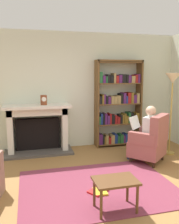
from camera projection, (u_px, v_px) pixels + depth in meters
ground at (104, 196)px, 3.54m from camera, size 14.00×14.00×0.00m
back_wall at (71, 91)px, 5.75m from camera, size 5.60×0.10×2.70m
area_rug at (98, 187)px, 3.82m from camera, size 2.40×1.80×0.01m
fireplace at (38, 127)px, 5.44m from camera, size 1.49×0.64×1.08m
mantel_clock at (44, 100)px, 5.28m from camera, size 0.14×0.14×0.21m
bookshelf at (118, 105)px, 5.88m from camera, size 1.13×0.32×2.07m
armchair_reading at (150, 141)px, 4.83m from camera, size 0.89×0.89×0.97m
seated_reader at (145, 131)px, 4.87m from camera, size 0.57×0.59×1.14m
side_table at (115, 184)px, 3.12m from camera, size 0.56×0.39×0.43m
scattered_books at (99, 191)px, 3.64m from camera, size 0.35×0.33×0.03m
floor_lamp at (172, 86)px, 5.16m from camera, size 0.32×0.32×1.77m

